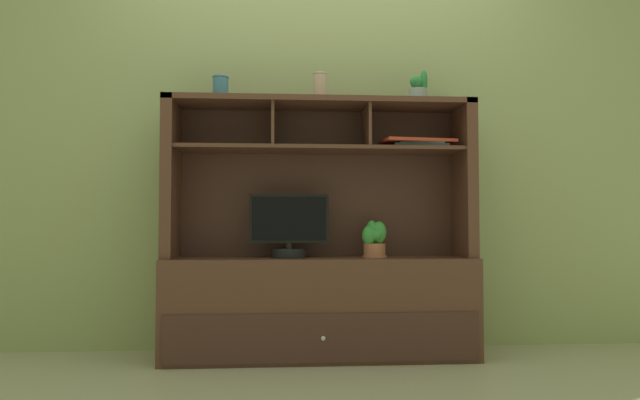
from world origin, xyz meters
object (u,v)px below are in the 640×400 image
(magazine_stack_left, at_px, (418,144))
(potted_succulent, at_px, (418,90))
(tv_monitor, at_px, (289,230))
(ceramic_vase, at_px, (221,87))
(potted_orchid, at_px, (374,240))
(accent_vase, at_px, (320,87))
(media_console, at_px, (320,280))

(magazine_stack_left, xyz_separation_m, potted_succulent, (0.01, 0.02, 0.30))
(tv_monitor, relative_size, magazine_stack_left, 1.04)
(ceramic_vase, bearing_deg, potted_orchid, 1.31)
(potted_orchid, height_order, magazine_stack_left, magazine_stack_left)
(potted_orchid, xyz_separation_m, accent_vase, (-0.30, -0.00, 0.85))
(accent_vase, bearing_deg, potted_orchid, 0.53)
(media_console, relative_size, ceramic_vase, 13.39)
(magazine_stack_left, xyz_separation_m, ceramic_vase, (-1.08, 0.02, 0.30))
(media_console, xyz_separation_m, potted_orchid, (0.30, -0.00, 0.21))
(potted_succulent, relative_size, ceramic_vase, 1.40)
(media_console, xyz_separation_m, potted_succulent, (0.54, -0.03, 1.05))
(potted_orchid, relative_size, potted_succulent, 1.15)
(media_console, distance_m, potted_succulent, 1.18)
(tv_monitor, height_order, potted_orchid, tv_monitor)
(potted_orchid, distance_m, ceramic_vase, 1.18)
(potted_orchid, bearing_deg, ceramic_vase, -178.69)
(media_console, height_order, potted_succulent, potted_succulent)
(ceramic_vase, relative_size, accent_vase, 0.80)
(accent_vase, bearing_deg, potted_succulent, -2.15)
(tv_monitor, bearing_deg, potted_orchid, 4.18)
(potted_orchid, distance_m, magazine_stack_left, 0.58)
(potted_orchid, distance_m, potted_succulent, 0.87)
(media_console, height_order, magazine_stack_left, media_console)
(tv_monitor, relative_size, potted_orchid, 2.12)
(media_console, bearing_deg, tv_monitor, -167.57)
(magazine_stack_left, bearing_deg, tv_monitor, 179.21)
(tv_monitor, relative_size, potted_succulent, 2.45)
(potted_succulent, height_order, accent_vase, potted_succulent)
(media_console, height_order, tv_monitor, media_console)
(media_console, bearing_deg, potted_orchid, -0.60)
(media_console, distance_m, potted_orchid, 0.37)
(accent_vase, bearing_deg, magazine_stack_left, -4.38)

